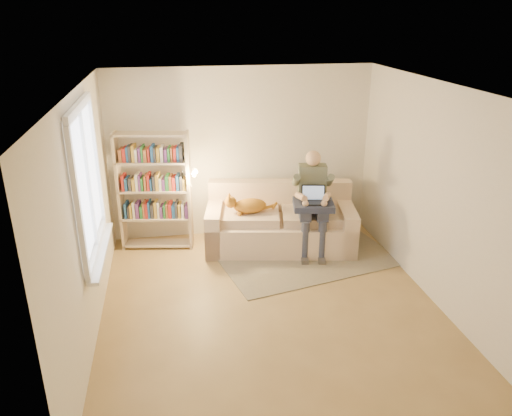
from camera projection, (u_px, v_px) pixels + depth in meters
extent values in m
plane|color=olive|center=(270.00, 305.00, 6.06)|extent=(4.50, 4.50, 0.00)
cube|color=white|center=(273.00, 88.00, 5.10)|extent=(4.00, 4.50, 0.02)
cube|color=silver|center=(86.00, 218.00, 5.26)|extent=(0.02, 4.50, 2.60)
cube|color=silver|center=(437.00, 195.00, 5.91)|extent=(0.02, 4.50, 2.60)
cube|color=silver|center=(242.00, 153.00, 7.64)|extent=(4.00, 0.02, 2.60)
cube|color=silver|center=(336.00, 321.00, 3.52)|extent=(4.00, 0.02, 2.60)
plane|color=white|center=(87.00, 181.00, 5.31)|extent=(0.00, 1.50, 1.50)
cube|color=white|center=(78.00, 106.00, 5.02)|extent=(0.05, 1.50, 0.08)
cube|color=white|center=(97.00, 247.00, 5.61)|extent=(0.05, 1.50, 0.08)
cube|color=white|center=(88.00, 181.00, 5.32)|extent=(0.04, 0.05, 1.50)
cube|color=white|center=(101.00, 251.00, 5.63)|extent=(0.12, 1.52, 0.04)
cube|color=beige|center=(280.00, 233.00, 7.49)|extent=(2.31, 1.35, 0.46)
cube|color=beige|center=(280.00, 195.00, 7.67)|extent=(2.18, 0.60, 0.47)
cube|color=beige|center=(215.00, 227.00, 7.45)|extent=(0.39, 1.00, 0.65)
cube|color=beige|center=(346.00, 227.00, 7.45)|extent=(0.39, 1.00, 0.65)
cube|color=#CAB193|center=(247.00, 216.00, 7.33)|extent=(1.03, 0.81, 0.13)
cube|color=#CAB193|center=(314.00, 216.00, 7.33)|extent=(1.03, 0.81, 0.13)
cube|color=#636A56|center=(312.00, 183.00, 7.23)|extent=(0.43, 0.29, 0.55)
sphere|color=tan|center=(313.00, 158.00, 7.07)|extent=(0.22, 0.22, 0.22)
cube|color=#363A4C|center=(305.00, 211.00, 7.11)|extent=(0.24, 0.47, 0.17)
cube|color=#363A4C|center=(321.00, 211.00, 7.11)|extent=(0.24, 0.47, 0.17)
cylinder|color=#363A4C|center=(305.00, 241.00, 7.04)|extent=(0.12, 0.12, 0.61)
cylinder|color=#363A4C|center=(322.00, 241.00, 7.04)|extent=(0.12, 0.12, 0.61)
ellipsoid|color=orange|center=(247.00, 206.00, 7.23)|extent=(0.52, 0.34, 0.22)
sphere|color=orange|center=(228.00, 202.00, 7.17)|extent=(0.17, 0.17, 0.17)
cylinder|color=orange|center=(265.00, 207.00, 7.30)|extent=(0.24, 0.09, 0.07)
cube|color=#242A40|center=(313.00, 205.00, 7.05)|extent=(0.64, 0.55, 0.09)
cube|color=black|center=(314.00, 202.00, 6.99)|extent=(0.37, 0.29, 0.02)
cube|color=black|center=(313.00, 192.00, 7.06)|extent=(0.34, 0.15, 0.21)
plane|color=#8CA5CC|center=(313.00, 192.00, 7.06)|extent=(0.32, 0.16, 0.28)
cube|color=#BFAB90|center=(120.00, 192.00, 7.25)|extent=(0.08, 0.27, 1.76)
cube|color=#BFAB90|center=(189.00, 191.00, 7.26)|extent=(0.08, 0.27, 1.76)
cube|color=#BFAB90|center=(159.00, 243.00, 7.57)|extent=(1.08, 0.43, 0.03)
cube|color=#BFAB90|center=(157.00, 217.00, 7.41)|extent=(1.08, 0.43, 0.03)
cube|color=#BFAB90|center=(155.00, 190.00, 7.25)|extent=(1.08, 0.43, 0.03)
cube|color=#BFAB90|center=(152.00, 162.00, 7.09)|extent=(1.08, 0.43, 0.03)
cube|color=#BFAB90|center=(150.00, 134.00, 6.94)|extent=(1.08, 0.43, 0.03)
cube|color=gold|center=(156.00, 210.00, 7.36)|extent=(0.92, 0.35, 0.21)
cube|color=silver|center=(154.00, 182.00, 7.20)|extent=(0.92, 0.35, 0.21)
cube|color=#66337F|center=(152.00, 154.00, 7.04)|extent=(0.92, 0.35, 0.21)
cylinder|color=beige|center=(184.00, 188.00, 7.24)|extent=(0.10, 0.10, 0.04)
cone|color=beige|center=(193.00, 172.00, 7.04)|extent=(0.14, 0.16, 0.15)
cube|color=gray|center=(307.00, 258.00, 7.21)|extent=(2.71, 1.96, 0.01)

